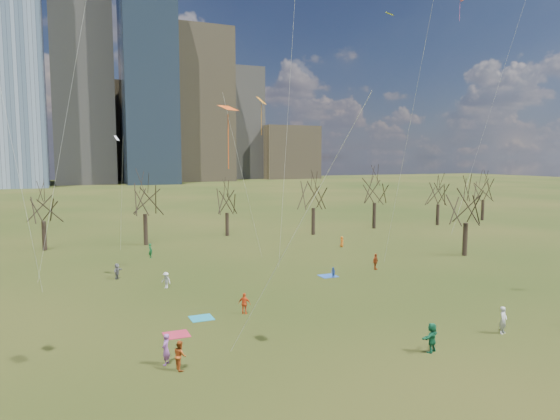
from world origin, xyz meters
name	(u,v)px	position (x,y,z in m)	size (l,w,h in m)	color
ground	(356,339)	(0.00, 0.00, 0.00)	(500.00, 500.00, 0.00)	black
downtown_skyline	(96,94)	(-2.43, 210.64, 39.01)	(212.50, 78.00, 118.00)	slate
bare_tree_row	(202,198)	(-0.09, 37.22, 6.12)	(113.04, 29.80, 9.50)	black
blanket_teal	(201,318)	(-7.88, 7.85, 0.01)	(1.60, 1.50, 0.03)	teal
blanket_navy	(328,276)	(6.51, 15.40, 0.01)	(1.60, 1.50, 0.03)	#244FA8
blanket_crimson	(176,335)	(-10.20, 5.21, 0.01)	(1.60, 1.50, 0.03)	#AC223A
person_1	(503,320)	(9.31, -2.92, 0.89)	(0.65, 0.42, 1.78)	silver
person_2	(180,355)	(-11.09, -0.16, 0.80)	(0.78, 0.61, 1.60)	#AD4918
person_4	(245,304)	(-4.74, 7.52, 0.78)	(0.92, 0.38, 1.56)	#EE4C1A
person_5	(432,337)	(2.97, -3.55, 0.88)	(1.63, 0.52, 1.75)	#176A42
person_7	(166,349)	(-11.67, 0.81, 0.87)	(0.64, 0.42, 1.74)	#9452A4
person_8	(333,272)	(6.67, 14.70, 0.49)	(0.47, 0.37, 0.98)	#284BAD
person_9	(166,280)	(-8.64, 17.10, 0.71)	(0.92, 0.53, 1.42)	silver
person_10	(375,262)	(12.28, 15.95, 0.82)	(0.96, 0.40, 1.64)	#A53E17
person_11	(117,271)	(-12.23, 22.30, 0.74)	(1.36, 0.43, 1.47)	slate
person_12	(342,242)	(15.73, 28.55, 0.67)	(0.66, 0.43, 1.35)	orange
person_13	(150,251)	(-7.79, 31.14, 0.82)	(0.60, 0.39, 1.65)	#176932
kites_airborne	(312,123)	(2.53, 11.18, 14.18)	(62.19, 40.46, 32.65)	#F75814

